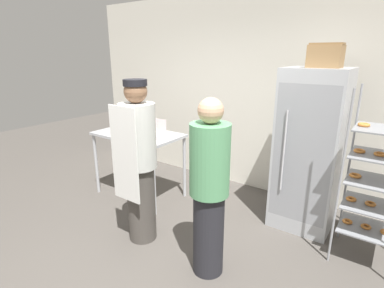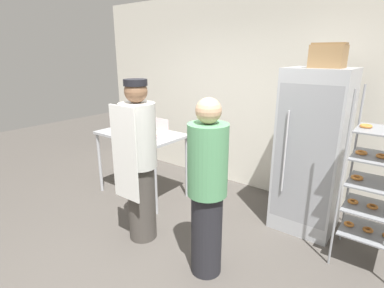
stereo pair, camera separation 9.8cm
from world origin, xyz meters
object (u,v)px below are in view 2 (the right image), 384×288
object	(u,v)px
donut_box	(156,134)
person_customer	(207,190)
cardboard_storage_box	(328,56)
baking_rack	(377,184)
blender_pitcher	(130,122)
refrigerator	(311,152)
person_baker	(139,161)

from	to	relation	value
donut_box	person_customer	xyz separation A→B (m)	(1.38, -0.79, -0.13)
donut_box	cardboard_storage_box	distance (m)	2.24
baking_rack	blender_pitcher	size ratio (longest dim) A/B	6.86
refrigerator	blender_pitcher	xyz separation A→B (m)	(-2.47, -0.52, 0.11)
donut_box	person_customer	world-z (taller)	person_customer
refrigerator	baking_rack	world-z (taller)	refrigerator
baking_rack	cardboard_storage_box	world-z (taller)	cardboard_storage_box
cardboard_storage_box	blender_pitcher	bearing A→B (deg)	-169.65
baking_rack	person_baker	distance (m)	2.34
refrigerator	person_baker	distance (m)	1.95
baking_rack	person_customer	xyz separation A→B (m)	(-1.19, -1.08, 0.00)
refrigerator	cardboard_storage_box	size ratio (longest dim) A/B	5.73
blender_pitcher	person_baker	distance (m)	1.39
baking_rack	donut_box	xyz separation A→B (m)	(-2.56, -0.29, 0.13)
refrigerator	person_baker	size ratio (longest dim) A/B	1.06
donut_box	blender_pitcher	bearing A→B (deg)	171.71
cardboard_storage_box	person_customer	xyz separation A→B (m)	(-0.55, -1.34, -1.14)
refrigerator	blender_pitcher	size ratio (longest dim) A/B	7.42
donut_box	person_customer	distance (m)	1.59
donut_box	cardboard_storage_box	size ratio (longest dim) A/B	0.89
blender_pitcher	person_customer	distance (m)	2.18
donut_box	blender_pitcher	size ratio (longest dim) A/B	1.15
refrigerator	donut_box	world-z (taller)	refrigerator
refrigerator	blender_pitcher	bearing A→B (deg)	-168.21
donut_box	baking_rack	bearing A→B (deg)	6.40
blender_pitcher	person_baker	size ratio (longest dim) A/B	0.14
baking_rack	blender_pitcher	distance (m)	3.18
refrigerator	baking_rack	bearing A→B (deg)	-24.31
refrigerator	cardboard_storage_box	bearing A→B (deg)	-40.51
person_baker	blender_pitcher	bearing A→B (deg)	141.85
baking_rack	cardboard_storage_box	distance (m)	1.34
blender_pitcher	cardboard_storage_box	bearing A→B (deg)	10.35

